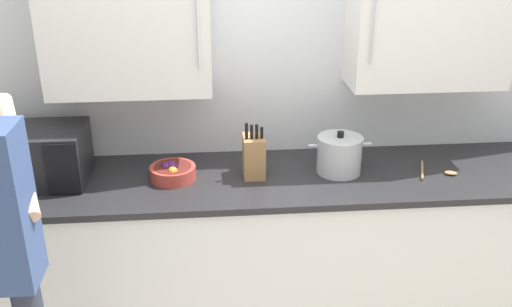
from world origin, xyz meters
TOP-DOWN VIEW (x-y plane):
  - back_wall_tiled at (0.00, 0.96)m, footprint 4.03×0.44m
  - counter_unit at (0.00, 0.62)m, footprint 3.57×0.71m
  - microwave_oven at (-1.32, 0.65)m, footprint 0.59×0.76m
  - knife_block at (-0.16, 0.63)m, footprint 0.11×0.15m
  - fruit_bowl at (-0.58, 0.62)m, footprint 0.24×0.24m
  - stock_pot at (0.30, 0.63)m, footprint 0.33×0.24m
  - wooden_spoon at (0.81, 0.57)m, footprint 0.22×0.22m

SIDE VIEW (x-z plane):
  - counter_unit at x=0.00m, z-range 0.00..0.89m
  - wooden_spoon at x=0.81m, z-range 0.90..0.91m
  - fruit_bowl at x=-0.58m, z-range 0.89..0.99m
  - stock_pot at x=0.30m, z-range 0.88..1.11m
  - knife_block at x=-0.16m, z-range 0.86..1.16m
  - microwave_oven at x=-1.32m, z-range 0.90..1.18m
  - back_wall_tiled at x=0.00m, z-range 0.08..2.92m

